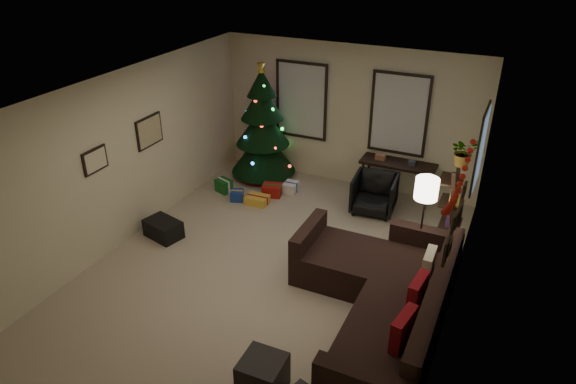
{
  "coord_description": "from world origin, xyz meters",
  "views": [
    {
      "loc": [
        2.9,
        -5.39,
        4.6
      ],
      "look_at": [
        0.1,
        0.6,
        1.15
      ],
      "focal_mm": 32.43,
      "sensor_mm": 36.0,
      "label": 1
    }
  ],
  "objects_px": {
    "christmas_tree": "(263,130)",
    "bookshelf": "(452,217)",
    "sofa": "(384,301)",
    "desk_chair": "(374,194)",
    "desk": "(398,167)"
  },
  "relations": [
    {
      "from": "christmas_tree",
      "to": "desk_chair",
      "type": "xyz_separation_m",
      "value": [
        2.44,
        -0.47,
        -0.64
      ]
    },
    {
      "from": "christmas_tree",
      "to": "sofa",
      "type": "distance_m",
      "value": 4.69
    },
    {
      "from": "bookshelf",
      "to": "desk",
      "type": "bearing_deg",
      "value": 126.65
    },
    {
      "from": "christmas_tree",
      "to": "desk_chair",
      "type": "distance_m",
      "value": 2.56
    },
    {
      "from": "christmas_tree",
      "to": "desk_chair",
      "type": "relative_size",
      "value": 3.43
    },
    {
      "from": "bookshelf",
      "to": "christmas_tree",
      "type": "bearing_deg",
      "value": 159.48
    },
    {
      "from": "christmas_tree",
      "to": "desk",
      "type": "xyz_separation_m",
      "value": [
        2.67,
        0.18,
        -0.34
      ]
    },
    {
      "from": "sofa",
      "to": "desk_chair",
      "type": "bearing_deg",
      "value": 109.25
    },
    {
      "from": "sofa",
      "to": "desk",
      "type": "relative_size",
      "value": 2.3
    },
    {
      "from": "sofa",
      "to": "christmas_tree",
      "type": "bearing_deg",
      "value": 136.85
    },
    {
      "from": "desk",
      "to": "sofa",
      "type": "bearing_deg",
      "value": -77.94
    },
    {
      "from": "desk",
      "to": "desk_chair",
      "type": "distance_m",
      "value": 0.75
    },
    {
      "from": "sofa",
      "to": "desk",
      "type": "height_order",
      "value": "sofa"
    },
    {
      "from": "christmas_tree",
      "to": "bookshelf",
      "type": "bearing_deg",
      "value": -20.52
    },
    {
      "from": "christmas_tree",
      "to": "bookshelf",
      "type": "height_order",
      "value": "christmas_tree"
    }
  ]
}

